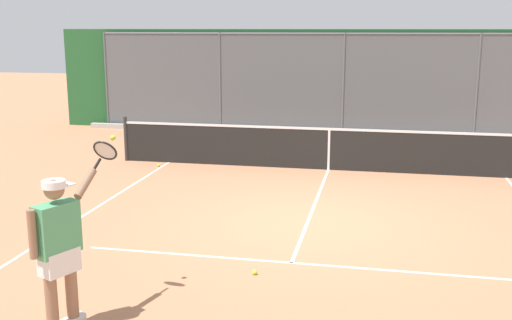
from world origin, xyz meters
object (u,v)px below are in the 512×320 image
tennis_player (59,243)px  tennis_ball_by_sideline (71,296)px  tennis_ball_near_net (255,272)px  tennis_ball_mid_court (159,165)px

tennis_player → tennis_ball_by_sideline: 1.18m
tennis_ball_by_sideline → tennis_player: bearing=113.5°
tennis_ball_near_net → tennis_player: bearing=46.9°
tennis_player → tennis_ball_near_net: size_ratio=29.43×
tennis_player → tennis_ball_by_sideline: (0.29, -0.67, -0.93)m
tennis_ball_near_net → tennis_ball_by_sideline: 2.31m
tennis_ball_near_net → tennis_ball_mid_court: (3.48, -5.75, 0.00)m
tennis_player → tennis_ball_near_net: tennis_player is taller
tennis_ball_by_sideline → tennis_ball_near_net: bearing=-150.0°
tennis_player → tennis_ball_mid_court: 7.84m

